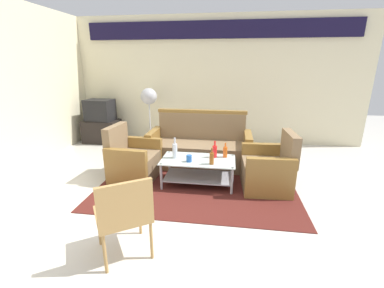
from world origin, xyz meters
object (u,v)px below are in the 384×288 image
object	(u,v)px
couch	(200,148)
armchair_left	(133,161)
pedestal_fan	(149,100)
armchair_right	(268,170)
bottle_brown	(212,158)
coffee_table	(198,168)
bottle_orange	(225,152)
cup	(189,158)
tv_stand	(102,131)
television	(100,110)
wicker_chair	(124,212)
bottle_red	(215,151)
bottle_clear	(175,150)

from	to	relation	value
couch	armchair_left	size ratio (longest dim) A/B	2.13
pedestal_fan	armchair_right	bearing A→B (deg)	-39.25
bottle_brown	coffee_table	bearing A→B (deg)	141.82
bottle_orange	cup	size ratio (longest dim) A/B	2.27
tv_stand	television	size ratio (longest dim) A/B	1.27
pedestal_fan	wicker_chair	xyz separation A→B (m)	(0.87, -3.64, -0.52)
bottle_orange	tv_stand	bearing A→B (deg)	148.64
bottle_orange	pedestal_fan	xyz separation A→B (m)	(-1.75, 1.82, 0.52)
armchair_right	wicker_chair	xyz separation A→B (m)	(-1.52, -1.69, 0.21)
armchair_right	armchair_left	bearing A→B (deg)	85.16
pedestal_fan	wicker_chair	world-z (taller)	pedestal_fan
cup	tv_stand	world-z (taller)	tv_stand
bottle_red	couch	bearing A→B (deg)	113.69
couch	armchair_right	xyz separation A→B (m)	(1.10, -0.79, -0.03)
couch	tv_stand	size ratio (longest dim) A/B	2.26
wicker_chair	armchair_left	bearing A→B (deg)	74.43
bottle_red	television	bearing A→B (deg)	146.67
bottle_orange	cup	xyz separation A→B (m)	(-0.52, -0.27, -0.04)
couch	armchair_right	size ratio (longest dim) A/B	2.13
coffee_table	television	distance (m)	3.21
television	tv_stand	bearing A→B (deg)	90.00
armchair_right	wicker_chair	size ratio (longest dim) A/B	1.01
television	wicker_chair	world-z (taller)	television
couch	cup	bearing A→B (deg)	87.37
wicker_chair	bottle_red	bearing A→B (deg)	34.28
bottle_red	wicker_chair	distance (m)	1.92
bottle_clear	pedestal_fan	size ratio (longest dim) A/B	0.25
bottle_orange	armchair_right	bearing A→B (deg)	-11.05
coffee_table	cup	size ratio (longest dim) A/B	11.00
bottle_brown	pedestal_fan	distance (m)	2.70
pedestal_fan	bottle_red	bearing A→B (deg)	-49.48
bottle_brown	television	bearing A→B (deg)	142.41
armchair_left	armchair_right	xyz separation A→B (m)	(2.10, -0.07, 0.00)
armchair_left	cup	xyz separation A→B (m)	(0.94, -0.21, 0.17)
tv_stand	coffee_table	bearing A→B (deg)	-37.50
armchair_left	cup	bearing A→B (deg)	81.60
coffee_table	pedestal_fan	bearing A→B (deg)	124.30
bottle_red	armchair_right	bearing A→B (deg)	-6.58
bottle_orange	bottle_brown	distance (m)	0.37
armchair_left	pedestal_fan	bearing A→B (deg)	-166.86
armchair_right	tv_stand	size ratio (longest dim) A/B	1.06
couch	bottle_orange	bearing A→B (deg)	125.65
pedestal_fan	couch	bearing A→B (deg)	-42.19
bottle_orange	pedestal_fan	size ratio (longest dim) A/B	0.18
tv_stand	wicker_chair	xyz separation A→B (m)	(2.03, -3.59, 0.23)
armchair_left	bottle_brown	world-z (taller)	armchair_left
armchair_right	pedestal_fan	bearing A→B (deg)	47.75
tv_stand	pedestal_fan	size ratio (longest dim) A/B	0.63
cup	television	xyz separation A→B (m)	(-2.39, 2.05, 0.30)
bottle_red	bottle_clear	xyz separation A→B (m)	(-0.59, -0.11, 0.02)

